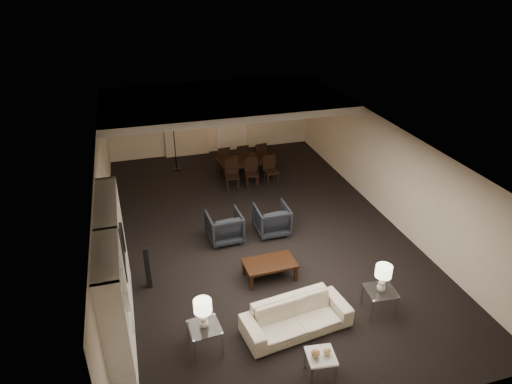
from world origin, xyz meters
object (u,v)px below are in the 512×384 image
Objects in this scene: coffee_table at (270,270)px; table_lamp_right at (383,279)px; armchair_right at (272,220)px; floor_lamp at (175,144)px; floor_speaker at (147,268)px; armchair_left at (225,227)px; chair_fm at (241,157)px; television at (117,252)px; vase_blue at (117,326)px; vase_amber at (112,277)px; chair_nl at (232,176)px; chair_nm at (252,173)px; chair_fl at (223,159)px; sofa at (296,317)px; side_table_right at (379,301)px; table_lamp_left at (203,314)px; pendant_light at (233,115)px; dining_table at (246,169)px; side_table_left at (205,338)px; chair_fr at (259,155)px; marble_table at (320,365)px; chair_nr at (271,171)px.

coffee_table is 1.94× the size of table_lamp_right.
floor_lamp reaches higher than armchair_right.
table_lamp_right reaches higher than floor_speaker.
armchair_left is 0.93× the size of chair_fm.
television reaches higher than armchair_right.
vase_blue reaches higher than coffee_table.
chair_nl is at bearing 59.57° from vase_amber.
television is 5.64m from chair_nm.
floor_lamp is (-2.89, 7.77, 0.10)m from table_lamp_right.
vase_amber reaches higher than armchair_left.
coffee_table is 1.25× the size of chair_fl.
television is at bearing 21.63° from armchair_right.
table_lamp_right reaches higher than sofa.
side_table_right is at bearing -27.69° from floor_speaker.
television is 1.64m from vase_amber.
table_lamp_left is at bearing -70.22° from floor_speaker.
pendant_light reaches higher than floor_speaker.
floor_speaker is at bearing 22.41° from armchair_right.
chair_nl is at bearing 52.71° from floor_speaker.
armchair_right is 3.98m from television.
chair_nm reaches higher than side_table_right.
dining_table is at bearing 60.33° from vase_blue.
side_table_left is at bearing 54.87° from armchair_right.
chair_fm is at bearing 73.09° from chair_nl.
chair_fr is (3.12, 7.20, -0.36)m from table_lamp_left.
chair_fr is at bearing 75.75° from coffee_table.
side_table_right is at bearing 96.26° from chair_fl.
floor_speaker is at bearing -102.89° from floor_lamp.
chair_nm reaches higher than side_table_left.
table_lamp_left is 1.00× the size of table_lamp_right.
vase_blue is at bearing -176.69° from table_lamp_right.
table_lamp_right is (3.40, 0.00, 0.00)m from table_lamp_left.
chair_fm is (0.28, 0.22, -1.48)m from pendant_light.
vase_amber is 7.74m from chair_fl.
vase_amber is at bearing 155.44° from marble_table.
marble_table is at bearing -83.96° from chair_nl.
side_table_left is 0.33× the size of dining_table.
side_table_left is 7.02m from dining_table.
pendant_light reaches higher than vase_amber.
chair_fl is at bearing 129.28° from chair_nr.
chair_nr is at bearing 51.28° from vase_amber.
table_lamp_left and table_lamp_right have the same top height.
marble_table is (0.60, -4.40, -0.14)m from armchair_left.
chair_nm is (1.42, 2.60, 0.07)m from armchair_left.
table_lamp_left is 3.40m from table_lamp_right.
chair_fm is at bearing 75.92° from sofa.
side_table_left is at bearing 147.09° from marble_table.
armchair_right is 3.50m from table_lamp_right.
vase_amber is 8.01m from chair_fm.
marble_table is (-1.70, -1.10, -0.03)m from side_table_right.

